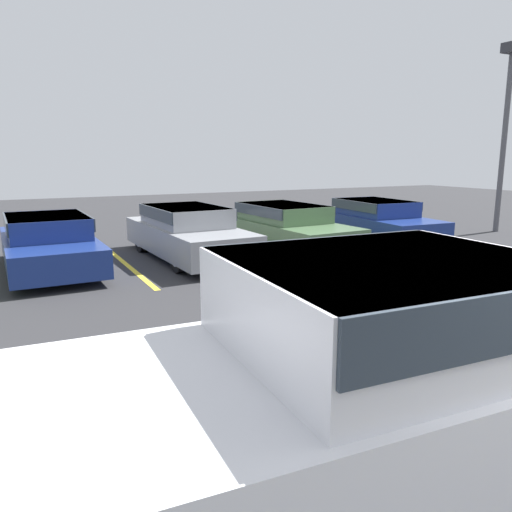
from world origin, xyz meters
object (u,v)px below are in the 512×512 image
object	(u,v)px
parked_sedan_b	(49,241)
light_post	(506,116)
parked_sedan_d	(284,225)
parked_sedan_e	(376,219)
pickup_truck	(421,368)
wheel_stop_curb	(202,234)
parked_sedan_c	(187,231)

from	to	relation	value
parked_sedan_b	light_post	bearing A→B (deg)	86.52
parked_sedan_d	parked_sedan_e	bearing A→B (deg)	85.18
pickup_truck	light_post	bearing A→B (deg)	38.18
wheel_stop_curb	light_post	bearing A→B (deg)	-20.76
parked_sedan_d	light_post	world-z (taller)	light_post
parked_sedan_e	wheel_stop_curb	distance (m)	5.31
parked_sedan_d	light_post	size ratio (longest dim) A/B	0.82
pickup_truck	parked_sedan_c	xyz separation A→B (m)	(1.26, 8.91, -0.21)
parked_sedan_c	wheel_stop_curb	distance (m)	3.40
parked_sedan_b	wheel_stop_curb	xyz separation A→B (m)	(4.67, 2.82, -0.57)
pickup_truck	wheel_stop_curb	distance (m)	12.23
parked_sedan_d	wheel_stop_curb	distance (m)	3.20
parked_sedan_c	parked_sedan_b	bearing A→B (deg)	-94.87
parked_sedan_e	light_post	xyz separation A→B (m)	(4.75, -0.47, 3.10)
wheel_stop_curb	parked_sedan_c	bearing A→B (deg)	-117.28
parked_sedan_d	parked_sedan_e	distance (m)	3.10
parked_sedan_b	parked_sedan_e	bearing A→B (deg)	88.10
parked_sedan_e	light_post	world-z (taller)	light_post
parked_sedan_b	pickup_truck	bearing A→B (deg)	10.82
parked_sedan_b	parked_sedan_d	distance (m)	5.92
parked_sedan_e	wheel_stop_curb	xyz separation A→B (m)	(-4.35, 2.98, -0.57)
wheel_stop_curb	pickup_truck	bearing A→B (deg)	-103.26
light_post	wheel_stop_curb	size ratio (longest dim) A/B	3.03
parked_sedan_d	parked_sedan_e	size ratio (longest dim) A/B	1.08
light_post	parked_sedan_e	bearing A→B (deg)	174.37
parked_sedan_c	light_post	size ratio (longest dim) A/B	0.81
parked_sedan_c	pickup_truck	bearing A→B (deg)	-10.07
pickup_truck	parked_sedan_e	bearing A→B (deg)	54.09
light_post	parked_sedan_c	bearing A→B (deg)	177.43
parked_sedan_c	parked_sedan_e	distance (m)	5.89
parked_sedan_c	parked_sedan_e	world-z (taller)	parked_sedan_c
pickup_truck	parked_sedan_c	bearing A→B (deg)	84.80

